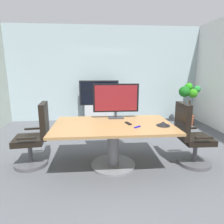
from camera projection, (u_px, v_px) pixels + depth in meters
name	position (u px, v px, depth m)	size (l,w,h in m)	color
ground_plane	(114.00, 163.00, 3.41)	(7.33, 7.33, 0.00)	#515459
wall_back_glass_partition	(105.00, 74.00, 6.18)	(6.13, 0.10, 2.97)	#9EB2B7
conference_table	(113.00, 135.00, 3.22)	(1.96, 1.17, 0.75)	olive
office_chair_left	(35.00, 140.00, 3.28)	(0.62, 0.60, 1.09)	#4C4C51
office_chair_right	(191.00, 140.00, 3.29)	(0.60, 0.57, 1.09)	#4C4C51
tv_monitor	(116.00, 99.00, 3.52)	(0.84, 0.18, 0.64)	#333338
wall_display_unit	(99.00, 108.00, 6.04)	(1.20, 0.36, 1.31)	#B7BABC
potted_plant	(189.00, 101.00, 5.69)	(0.64, 0.45, 1.25)	brown
conference_phone	(163.00, 124.00, 3.08)	(0.22, 0.22, 0.07)	black
remote_control	(128.00, 123.00, 3.19)	(0.05, 0.17, 0.02)	black
whiteboard_marker	(137.00, 127.00, 2.99)	(0.13, 0.02, 0.02)	#1919A5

